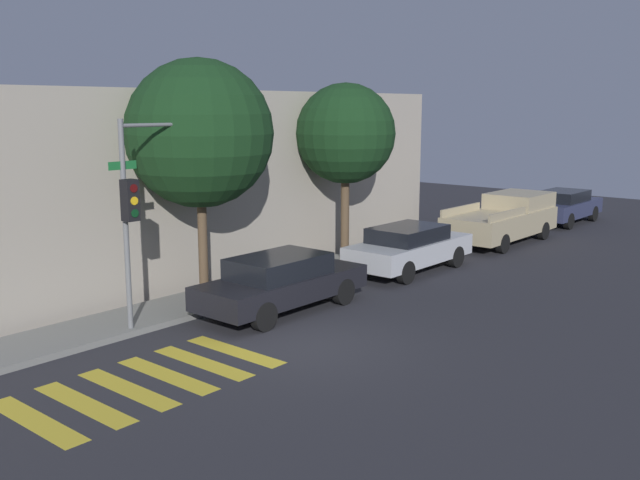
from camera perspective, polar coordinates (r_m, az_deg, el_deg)
ground_plane at (r=15.52m, az=-1.27°, el=-8.32°), size 60.00×60.00×0.00m
sidewalk at (r=18.37m, az=-10.95°, el=-5.26°), size 26.00×1.83×0.14m
building_row at (r=21.36m, az=-18.49°, el=3.94°), size 26.00×6.00×5.50m
crosswalk at (r=13.88m, az=-13.63°, el=-10.96°), size 4.86×2.60×0.00m
traffic_light_pole at (r=16.23m, az=-14.06°, el=4.02°), size 2.19×0.56×4.79m
sedan_near_corner at (r=17.73m, az=-3.11°, el=-3.34°), size 4.68×1.81×1.43m
sedan_middle at (r=22.13m, az=7.14°, el=-0.57°), size 4.60×1.87×1.43m
pickup_truck at (r=27.67m, az=14.54°, el=1.70°), size 5.50×2.14×1.75m
sedan_far_end at (r=32.85m, az=18.89°, el=2.61°), size 4.53×1.85×1.44m
tree_near_corner at (r=18.48m, az=-9.62°, el=8.38°), size 3.77×3.77×6.25m
tree_midblock at (r=22.78m, az=2.05°, el=8.47°), size 3.17×3.17×5.78m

